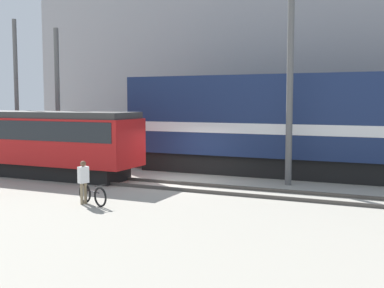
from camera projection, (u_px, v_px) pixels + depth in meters
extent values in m
plane|color=#9E998C|center=(183.00, 181.00, 22.13)|extent=(120.00, 120.00, 0.00)
cube|color=#47423D|center=(160.00, 188.00, 20.14)|extent=(60.00, 0.07, 0.14)
cube|color=#47423D|center=(175.00, 183.00, 21.44)|extent=(60.00, 0.07, 0.14)
cube|color=#47423D|center=(207.00, 171.00, 24.81)|extent=(60.00, 0.07, 0.14)
cube|color=#47423D|center=(217.00, 168.00, 26.11)|extent=(60.00, 0.07, 0.14)
cube|color=#99999E|center=(261.00, 38.00, 32.75)|extent=(32.75, 6.00, 15.93)
cube|color=black|center=(300.00, 166.00, 23.53)|extent=(16.39, 2.55, 1.00)
cube|color=navy|center=(301.00, 116.00, 23.31)|extent=(17.81, 3.00, 3.95)
cube|color=white|center=(301.00, 128.00, 23.36)|extent=(17.46, 3.04, 0.50)
cube|color=black|center=(36.00, 169.00, 23.77)|extent=(9.70, 2.00, 0.70)
cube|color=red|center=(35.00, 140.00, 23.64)|extent=(11.02, 2.50, 2.19)
cube|color=#1E2328|center=(35.00, 129.00, 23.59)|extent=(10.58, 2.54, 0.90)
cube|color=#333333|center=(35.00, 114.00, 23.53)|extent=(10.80, 2.38, 0.30)
torus|color=black|center=(100.00, 197.00, 16.81)|extent=(0.69, 0.31, 0.71)
torus|color=black|center=(85.00, 193.00, 17.47)|extent=(0.69, 0.31, 0.71)
cylinder|color=black|center=(92.00, 192.00, 17.13)|extent=(0.77, 0.31, 0.04)
cylinder|color=black|center=(87.00, 189.00, 17.35)|extent=(0.03, 0.03, 0.32)
cylinder|color=#262626|center=(100.00, 185.00, 16.78)|extent=(0.17, 0.42, 0.02)
cylinder|color=#8C7A5B|center=(86.00, 193.00, 17.33)|extent=(0.11, 0.11, 0.77)
cylinder|color=#8C7A5B|center=(82.00, 194.00, 17.22)|extent=(0.11, 0.11, 0.77)
cube|color=white|center=(83.00, 175.00, 17.22)|extent=(0.33, 0.41, 0.59)
sphere|color=brown|center=(83.00, 164.00, 17.18)|extent=(0.21, 0.21, 0.21)
cylinder|color=#595959|center=(16.00, 93.00, 27.25)|extent=(0.23, 0.23, 8.26)
cylinder|color=#595959|center=(58.00, 99.00, 26.09)|extent=(0.26, 0.26, 7.59)
cylinder|color=#595959|center=(290.00, 74.00, 20.80)|extent=(0.29, 0.29, 9.74)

